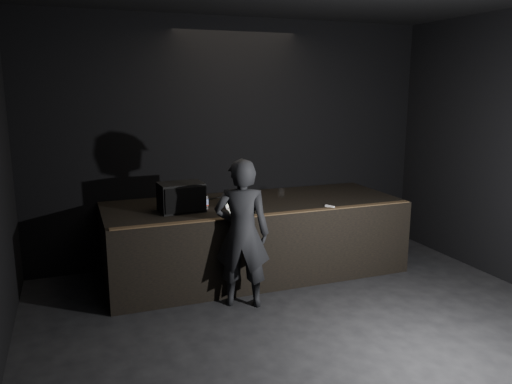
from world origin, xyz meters
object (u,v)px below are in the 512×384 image
at_px(stage_riser, 254,237).
at_px(person, 242,233).
at_px(laptop, 238,205).
at_px(beer_can, 206,202).
at_px(stage_monitor, 181,197).

xyz_separation_m(stage_riser, person, (-0.51, -0.95, 0.37)).
bearing_deg(laptop, person, -101.27).
bearing_deg(person, laptop, -81.74).
xyz_separation_m(laptop, beer_can, (-0.38, 0.19, 0.03)).
distance_m(stage_riser, person, 1.14).
bearing_deg(stage_monitor, person, -60.01).
relative_size(stage_monitor, beer_can, 3.34).
distance_m(laptop, beer_can, 0.42).
relative_size(laptop, beer_can, 1.91).
distance_m(laptop, person, 0.67).
bearing_deg(beer_can, person, -75.49).
bearing_deg(person, stage_riser, -94.82).
bearing_deg(stage_riser, beer_can, -169.25).
height_order(stage_monitor, person, person).
bearing_deg(stage_monitor, laptop, -17.55).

